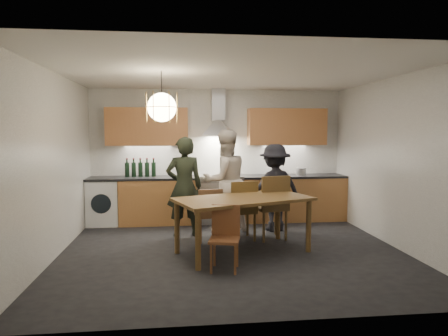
{
  "coord_description": "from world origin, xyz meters",
  "views": [
    {
      "loc": [
        -0.76,
        -5.75,
        1.76
      ],
      "look_at": [
        -0.08,
        0.4,
        1.2
      ],
      "focal_mm": 32.0,
      "sensor_mm": 36.0,
      "label": 1
    }
  ],
  "objects": [
    {
      "name": "pendant_lamp",
      "position": [
        -1.0,
        -0.1,
        2.1
      ],
      "size": [
        0.43,
        0.43,
        0.7
      ],
      "color": "black",
      "rests_on": "ground"
    },
    {
      "name": "stock_pot",
      "position": [
        1.64,
        1.92,
        0.97
      ],
      "size": [
        0.21,
        0.21,
        0.13
      ],
      "primitive_type": "cylinder",
      "rotation": [
        0.0,
        0.0,
        -0.13
      ],
      "color": "#AFB0B3",
      "rests_on": "counter_run"
    },
    {
      "name": "person_mid",
      "position": [
        0.03,
        1.18,
        0.9
      ],
      "size": [
        1.05,
        0.94,
        1.8
      ],
      "primitive_type": "imported",
      "rotation": [
        0.0,
        0.0,
        3.49
      ],
      "color": "beige",
      "rests_on": "ground"
    },
    {
      "name": "chair_back_mid",
      "position": [
        0.24,
        0.52,
        0.56
      ],
      "size": [
        0.51,
        0.51,
        0.98
      ],
      "rotation": [
        0.0,
        0.0,
        3.3
      ],
      "color": "brown",
      "rests_on": "ground"
    },
    {
      "name": "ground",
      "position": [
        0.0,
        0.0,
        0.0
      ],
      "size": [
        5.0,
        5.0,
        0.0
      ],
      "primitive_type": "plane",
      "color": "black",
      "rests_on": "ground"
    },
    {
      "name": "chair_back_left",
      "position": [
        -0.3,
        0.52,
        0.49
      ],
      "size": [
        0.45,
        0.45,
        0.86
      ],
      "rotation": [
        0.0,
        0.0,
        3.31
      ],
      "color": "brown",
      "rests_on": "ground"
    },
    {
      "name": "wall_fixtures",
      "position": [
        0.0,
        2.07,
        1.87
      ],
      "size": [
        4.3,
        0.54,
        1.1
      ],
      "color": "tan",
      "rests_on": "ground"
    },
    {
      "name": "counter_run",
      "position": [
        0.02,
        1.95,
        0.45
      ],
      "size": [
        5.0,
        0.62,
        0.9
      ],
      "color": "tan",
      "rests_on": "ground"
    },
    {
      "name": "chair_back_right",
      "position": [
        0.73,
        0.51,
        0.61
      ],
      "size": [
        0.56,
        0.56,
        1.06
      ],
      "rotation": [
        0.0,
        0.0,
        3.34
      ],
      "color": "brown",
      "rests_on": "ground"
    },
    {
      "name": "chair_front",
      "position": [
        -0.19,
        -0.75,
        0.47
      ],
      "size": [
        0.44,
        0.44,
        0.82
      ],
      "rotation": [
        0.0,
        0.0,
        -0.22
      ],
      "color": "brown",
      "rests_on": "ground"
    },
    {
      "name": "dining_table",
      "position": [
        0.15,
        -0.11,
        0.72
      ],
      "size": [
        2.14,
        1.56,
        0.81
      ],
      "rotation": [
        0.0,
        0.0,
        0.35
      ],
      "color": "brown",
      "rests_on": "ground"
    },
    {
      "name": "person_right",
      "position": [
        0.92,
        1.15,
        0.77
      ],
      "size": [
        1.08,
        0.74,
        1.54
      ],
      "primitive_type": "imported",
      "rotation": [
        0.0,
        0.0,
        3.32
      ],
      "color": "black",
      "rests_on": "ground"
    },
    {
      "name": "range_stove",
      "position": [
        0.0,
        1.94,
        0.44
      ],
      "size": [
        0.9,
        0.6,
        0.92
      ],
      "color": "silver",
      "rests_on": "ground"
    },
    {
      "name": "room_shell",
      "position": [
        0.0,
        0.0,
        1.71
      ],
      "size": [
        5.02,
        4.52,
        2.61
      ],
      "color": "white",
      "rests_on": "ground"
    },
    {
      "name": "person_left",
      "position": [
        -0.69,
        0.94,
        0.84
      ],
      "size": [
        0.65,
        0.46,
        1.68
      ],
      "primitive_type": "imported",
      "rotation": [
        0.0,
        0.0,
        3.24
      ],
      "color": "black",
      "rests_on": "ground"
    },
    {
      "name": "mixing_bowl",
      "position": [
        1.13,
        1.89,
        0.94
      ],
      "size": [
        0.39,
        0.39,
        0.08
      ],
      "primitive_type": "imported",
      "rotation": [
        0.0,
        0.0,
        -0.17
      ],
      "color": "silver",
      "rests_on": "counter_run"
    },
    {
      "name": "wine_bottles",
      "position": [
        -1.51,
        2.02,
        1.08
      ],
      "size": [
        0.59,
        0.08,
        0.35
      ],
      "color": "black",
      "rests_on": "counter_run"
    }
  ]
}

